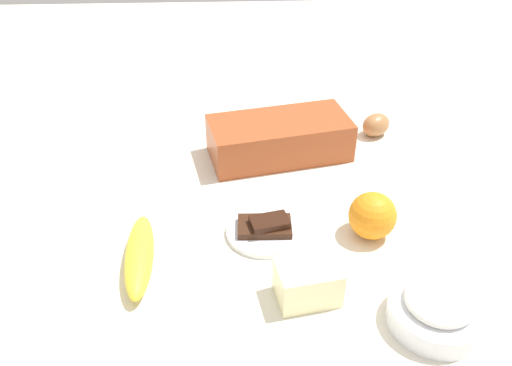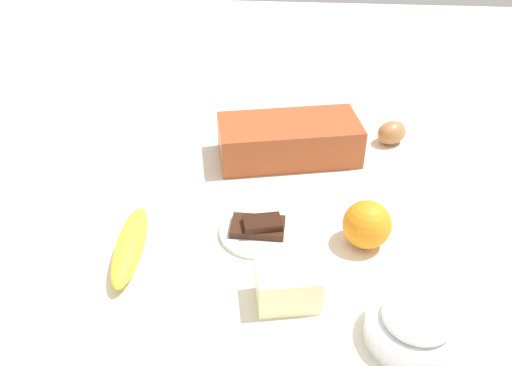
{
  "view_description": "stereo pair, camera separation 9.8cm",
  "coord_description": "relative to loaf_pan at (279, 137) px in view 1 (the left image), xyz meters",
  "views": [
    {
      "loc": [
        -0.04,
        -0.8,
        0.6
      ],
      "look_at": [
        0.0,
        0.0,
        0.04
      ],
      "focal_mm": 38.3,
      "sensor_mm": 36.0,
      "label": 1
    },
    {
      "loc": [
        0.06,
        -0.8,
        0.6
      ],
      "look_at": [
        0.0,
        0.0,
        0.04
      ],
      "focal_mm": 38.3,
      "sensor_mm": 36.0,
      "label": 2
    }
  ],
  "objects": [
    {
      "name": "butter_block",
      "position": [
        0.01,
        -0.4,
        -0.01
      ],
      "size": [
        0.1,
        0.08,
        0.06
      ],
      "primitive_type": "cube",
      "rotation": [
        0.0,
        0.0,
        0.18
      ],
      "color": "#F4EDB2",
      "rests_on": "ground_plane"
    },
    {
      "name": "flour_bowl",
      "position": [
        0.18,
        -0.45,
        -0.01
      ],
      "size": [
        0.14,
        0.14,
        0.06
      ],
      "color": "white",
      "rests_on": "ground_plane"
    },
    {
      "name": "chocolate_plate",
      "position": [
        -0.04,
        -0.25,
        -0.03
      ],
      "size": [
        0.13,
        0.13,
        0.03
      ],
      "color": "white",
      "rests_on": "ground_plane"
    },
    {
      "name": "egg_near_butter",
      "position": [
        0.22,
        0.07,
        -0.02
      ],
      "size": [
        0.08,
        0.08,
        0.05
      ],
      "primitive_type": "ellipsoid",
      "rotation": [
        0.0,
        1.57,
        3.73
      ],
      "color": "#A16C41",
      "rests_on": "ground_plane"
    },
    {
      "name": "ground_plane",
      "position": [
        -0.05,
        -0.16,
        -0.05
      ],
      "size": [
        2.4,
        2.4,
        0.02
      ],
      "primitive_type": "cube",
      "color": "silver"
    },
    {
      "name": "orange_fruit",
      "position": [
        0.13,
        -0.26,
        -0.0
      ],
      "size": [
        0.08,
        0.08,
        0.08
      ],
      "primitive_type": "sphere",
      "color": "orange",
      "rests_on": "ground_plane"
    },
    {
      "name": "loaf_pan",
      "position": [
        0.0,
        0.0,
        0.0
      ],
      "size": [
        0.3,
        0.19,
        0.08
      ],
      "rotation": [
        0.0,
        0.0,
        0.21
      ],
      "color": "#9E4723",
      "rests_on": "ground_plane"
    },
    {
      "name": "banana",
      "position": [
        -0.24,
        -0.32,
        -0.02
      ],
      "size": [
        0.06,
        0.19,
        0.04
      ],
      "primitive_type": "ellipsoid",
      "rotation": [
        0.0,
        0.0,
        4.77
      ],
      "color": "yellow",
      "rests_on": "ground_plane"
    }
  ]
}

